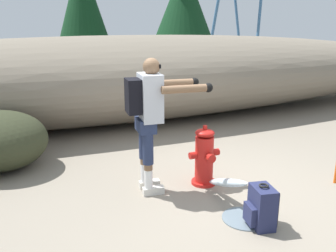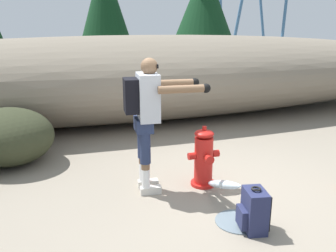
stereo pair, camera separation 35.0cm
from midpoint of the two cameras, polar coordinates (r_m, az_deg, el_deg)
name	(u,v)px [view 2 (the right image)]	position (r m, az deg, el deg)	size (l,w,h in m)	color
ground_plane	(213,194)	(4.65, 9.32, -10.58)	(56.00, 56.00, 0.04)	gray
dirt_embankment	(139,78)	(7.90, -3.25, 7.61)	(17.28, 3.20, 1.79)	#756B5B
fire_hydrant	(204,158)	(4.69, 7.77, -5.11)	(0.42, 0.37, 0.80)	red
hydrant_water_jet	(227,194)	(4.22, 11.61, -10.40)	(0.50, 1.07, 0.46)	silver
utility_worker	(148,109)	(4.31, -0.82, 2.60)	(1.00, 0.59, 1.66)	beige
spare_backpack	(254,211)	(3.89, 15.96, -12.76)	(0.33, 0.33, 0.47)	#23284C
boulder_large	(8,136)	(5.79, -22.26, -1.53)	(1.26, 1.36, 0.84)	#2E321F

